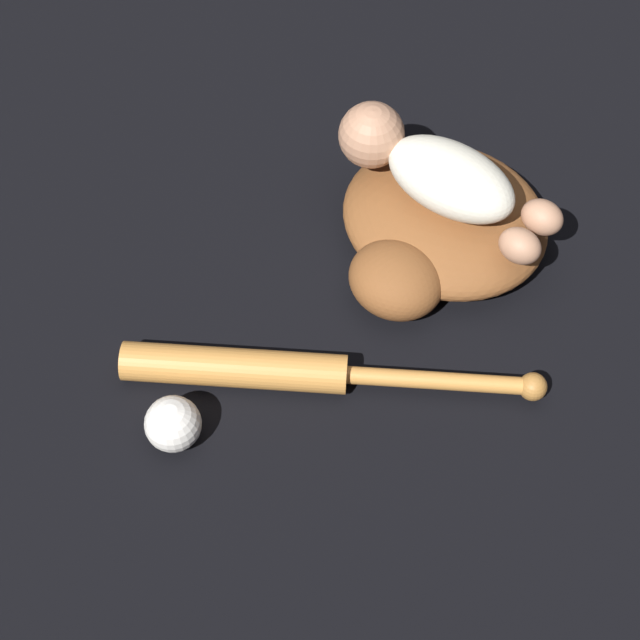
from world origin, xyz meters
TOP-DOWN VIEW (x-y plane):
  - ground_plane at (0.00, 0.00)m, footprint 6.00×6.00m
  - baseball_glove at (0.02, -0.00)m, footprint 0.34×0.36m
  - baby_figure at (0.03, -0.03)m, footprint 0.33×0.17m
  - baseball_bat at (0.14, 0.28)m, footprint 0.53×0.20m
  - baseball at (0.22, 0.40)m, footprint 0.07×0.07m

SIDE VIEW (x-z plane):
  - ground_plane at x=0.00m, z-range 0.00..0.00m
  - baseball_bat at x=0.14m, z-range 0.00..0.05m
  - baseball at x=0.22m, z-range 0.00..0.07m
  - baseball_glove at x=0.02m, z-range 0.00..0.08m
  - baby_figure at x=0.03m, z-range 0.08..0.17m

